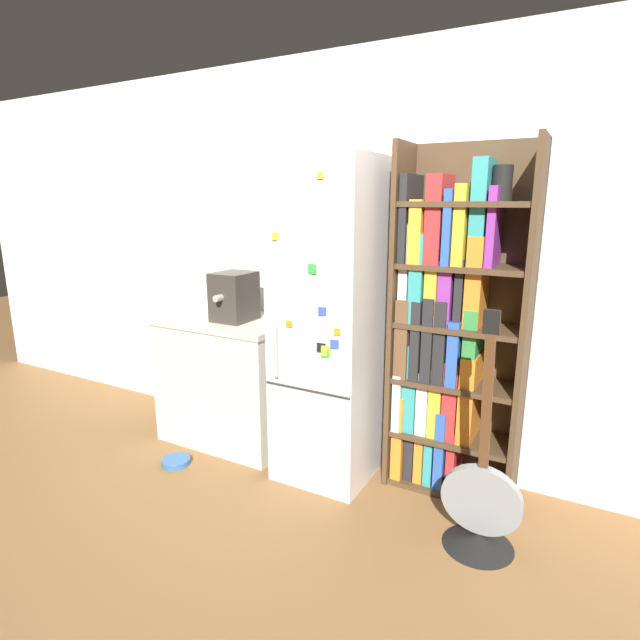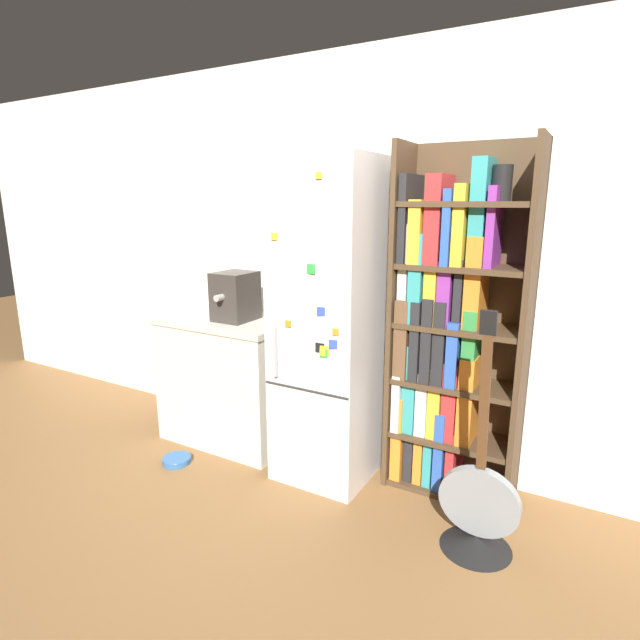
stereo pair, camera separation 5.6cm
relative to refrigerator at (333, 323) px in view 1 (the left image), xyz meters
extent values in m
plane|color=olive|center=(0.00, -0.13, -0.97)|extent=(16.00, 16.00, 0.00)
cube|color=white|center=(0.00, 0.35, 0.33)|extent=(8.00, 0.05, 2.60)
cube|color=silver|center=(0.00, 0.00, 0.00)|extent=(0.56, 0.64, 1.95)
cube|color=#333333|center=(0.00, -0.32, -0.33)|extent=(0.55, 0.01, 0.01)
cube|color=#B2B2B7|center=(-0.20, -0.34, -0.13)|extent=(0.02, 0.02, 0.30)
cube|color=yellow|center=(0.09, -0.33, 0.85)|extent=(0.03, 0.01, 0.03)
cube|color=orange|center=(-0.11, -0.33, 0.05)|extent=(0.04, 0.01, 0.04)
cube|color=green|center=(0.04, -0.33, 0.37)|extent=(0.05, 0.01, 0.05)
cube|color=black|center=(0.10, -0.33, -0.06)|extent=(0.05, 0.01, 0.05)
cube|color=blue|center=(0.18, -0.33, -0.03)|extent=(0.05, 0.02, 0.05)
cube|color=yellow|center=(-0.19, -0.33, 0.53)|extent=(0.04, 0.01, 0.04)
cube|color=blue|center=(0.10, -0.33, 0.14)|extent=(0.05, 0.01, 0.05)
cube|color=yellow|center=(0.13, -0.33, -0.07)|extent=(0.06, 0.02, 0.06)
cube|color=orange|center=(0.19, -0.33, 0.04)|extent=(0.04, 0.01, 0.04)
cube|color=green|center=(0.12, -0.33, -0.09)|extent=(0.05, 0.01, 0.05)
cube|color=#4C3823|center=(0.38, 0.14, 0.03)|extent=(0.03, 0.36, 2.02)
cube|color=#4C3823|center=(1.08, 0.14, 0.03)|extent=(0.03, 0.36, 2.02)
cube|color=#4C3823|center=(0.73, 0.31, 0.03)|extent=(0.74, 0.03, 2.02)
cube|color=#4C3823|center=(0.73, 0.14, -0.96)|extent=(0.68, 0.33, 0.03)
cube|color=#4C3823|center=(0.73, 0.14, -0.64)|extent=(0.68, 0.33, 0.03)
cube|color=#4C3823|center=(0.73, 0.14, -0.30)|extent=(0.68, 0.33, 0.03)
cube|color=#4C3823|center=(0.73, 0.14, 0.03)|extent=(0.68, 0.33, 0.03)
cube|color=#4C3823|center=(0.73, 0.14, 0.37)|extent=(0.68, 0.33, 0.03)
cube|color=#4C3823|center=(0.73, 0.14, 0.71)|extent=(0.68, 0.33, 0.03)
cube|color=orange|center=(0.43, 0.15, -0.68)|extent=(0.06, 0.30, 0.53)
cube|color=#262628|center=(0.50, 0.14, -0.70)|extent=(0.06, 0.23, 0.49)
cube|color=orange|center=(0.57, 0.14, -0.75)|extent=(0.05, 0.24, 0.39)
cube|color=teal|center=(0.62, 0.14, -0.68)|extent=(0.05, 0.24, 0.53)
cube|color=#2D59B2|center=(0.69, 0.15, -0.70)|extent=(0.06, 0.30, 0.48)
cube|color=red|center=(0.76, 0.15, -0.76)|extent=(0.05, 0.27, 0.37)
cube|color=silver|center=(0.43, 0.13, -0.45)|extent=(0.05, 0.30, 0.35)
cube|color=teal|center=(0.49, 0.14, -0.36)|extent=(0.08, 0.27, 0.53)
cube|color=silver|center=(0.57, 0.14, -0.43)|extent=(0.07, 0.26, 0.38)
cube|color=gold|center=(0.65, 0.15, -0.41)|extent=(0.07, 0.28, 0.42)
cube|color=red|center=(0.73, 0.15, -0.39)|extent=(0.08, 0.27, 0.47)
cube|color=orange|center=(0.82, 0.14, -0.37)|extent=(0.08, 0.28, 0.51)
cube|color=brown|center=(0.44, 0.13, -0.05)|extent=(0.08, 0.30, 0.47)
cube|color=#262628|center=(0.52, 0.13, -0.05)|extent=(0.05, 0.29, 0.47)
cube|color=#262628|center=(0.59, 0.13, -0.04)|extent=(0.06, 0.30, 0.49)
cube|color=#262628|center=(0.66, 0.15, -0.05)|extent=(0.06, 0.31, 0.48)
cube|color=#2D59B2|center=(0.73, 0.14, -0.10)|extent=(0.06, 0.29, 0.37)
cube|color=#338C3F|center=(0.82, 0.15, -0.07)|extent=(0.07, 0.27, 0.44)
cube|color=silver|center=(0.43, 0.14, 0.32)|extent=(0.05, 0.25, 0.55)
cube|color=teal|center=(0.51, 0.14, 0.30)|extent=(0.07, 0.30, 0.50)
cube|color=gold|center=(0.59, 0.13, 0.30)|extent=(0.07, 0.26, 0.49)
cube|color=purple|center=(0.66, 0.14, 0.23)|extent=(0.07, 0.26, 0.36)
cube|color=#262628|center=(0.74, 0.14, 0.23)|extent=(0.04, 0.24, 0.37)
cube|color=orange|center=(0.81, 0.15, 0.30)|extent=(0.08, 0.25, 0.49)
cube|color=#262628|center=(0.42, 0.13, 0.63)|extent=(0.04, 0.30, 0.48)
cube|color=gold|center=(0.49, 0.13, 0.56)|extent=(0.07, 0.29, 0.35)
cube|color=red|center=(0.58, 0.13, 0.62)|extent=(0.09, 0.27, 0.48)
cube|color=#2D59B2|center=(0.67, 0.13, 0.59)|extent=(0.04, 0.31, 0.40)
cube|color=gold|center=(0.72, 0.14, 0.60)|extent=(0.06, 0.29, 0.43)
cube|color=teal|center=(0.81, 0.14, 0.66)|extent=(0.08, 0.24, 0.55)
cube|color=purple|center=(0.88, 0.14, 0.59)|extent=(0.04, 0.26, 0.41)
cylinder|color=black|center=(0.90, 0.14, 0.81)|extent=(0.10, 0.10, 0.18)
cube|color=beige|center=(-0.84, 0.03, -0.54)|extent=(0.92, 0.58, 0.86)
cube|color=beige|center=(-0.84, 0.03, -0.09)|extent=(0.94, 0.60, 0.04)
cube|color=#38332D|center=(-0.75, 0.00, 0.09)|extent=(0.24, 0.27, 0.33)
cylinder|color=#A5A39E|center=(-0.75, -0.17, 0.11)|extent=(0.04, 0.06, 0.04)
cone|color=black|center=(1.00, -0.33, -0.94)|extent=(0.35, 0.35, 0.06)
cylinder|color=gray|center=(1.00, -0.33, -0.72)|extent=(0.39, 0.10, 0.40)
cube|color=brown|center=(1.00, -0.40, -0.18)|extent=(0.04, 0.12, 0.68)
cube|color=black|center=(1.00, -0.46, 0.22)|extent=(0.07, 0.04, 0.11)
cylinder|color=#3366A5|center=(-0.92, -0.46, -0.95)|extent=(0.18, 0.18, 0.04)
torus|color=#3366A5|center=(-0.92, -0.46, -0.94)|extent=(0.19, 0.19, 0.01)
camera|label=1|loc=(1.35, -2.63, 0.72)|focal=28.00mm
camera|label=2|loc=(1.40, -2.60, 0.72)|focal=28.00mm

